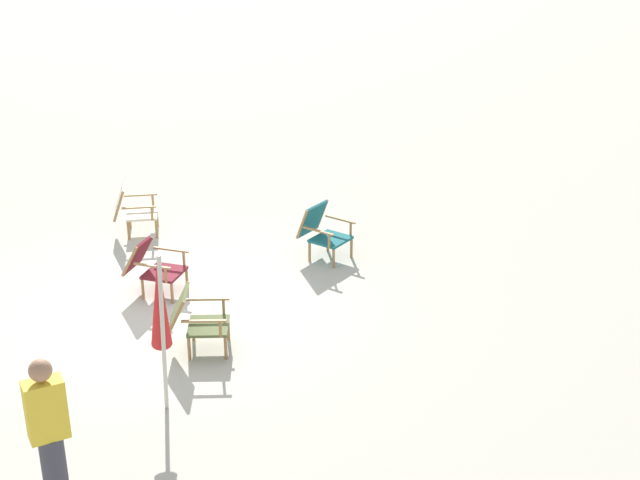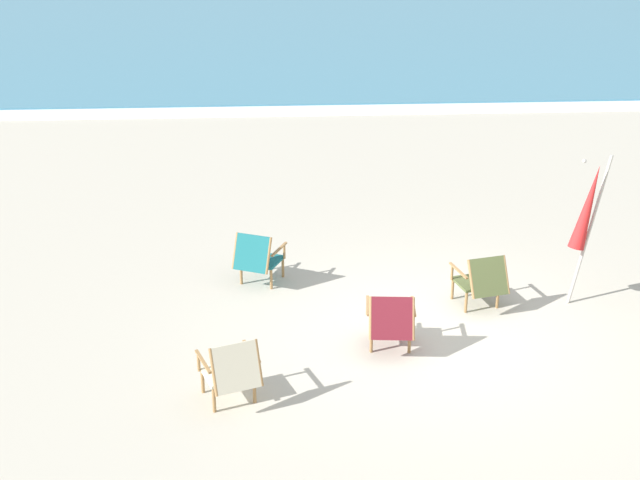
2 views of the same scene
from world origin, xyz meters
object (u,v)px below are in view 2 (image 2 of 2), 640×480
beach_chair_back_right (391,320)px  umbrella_furled_red (588,208)px  beach_chair_front_right (232,370)px  beach_chair_far_center (257,257)px  beach_chair_mid_center (481,280)px

beach_chair_back_right → umbrella_furled_red: size_ratio=0.39×
beach_chair_back_right → beach_chair_front_right: 2.20m
beach_chair_back_right → beach_chair_far_center: bearing=129.0°
beach_chair_mid_center → beach_chair_back_right: beach_chair_mid_center is taller
beach_chair_back_right → beach_chair_far_center: 2.60m
beach_chair_back_right → beach_chair_front_right: beach_chair_front_right is taller
beach_chair_front_right → beach_chair_back_right: bearing=29.8°
beach_chair_mid_center → beach_chair_front_right: beach_chair_front_right is taller
beach_chair_back_right → umbrella_furled_red: (2.78, 1.25, 0.93)m
beach_chair_back_right → umbrella_furled_red: 3.18m
beach_chair_front_right → umbrella_furled_red: (4.68, 2.34, 0.92)m
beach_chair_mid_center → beach_chair_back_right: (-1.37, -1.07, -0.00)m
beach_chair_mid_center → umbrella_furled_red: size_ratio=0.41×
beach_chair_far_center → umbrella_furled_red: (4.41, -0.77, 0.92)m
beach_chair_far_center → beach_chair_front_right: bearing=-95.0°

